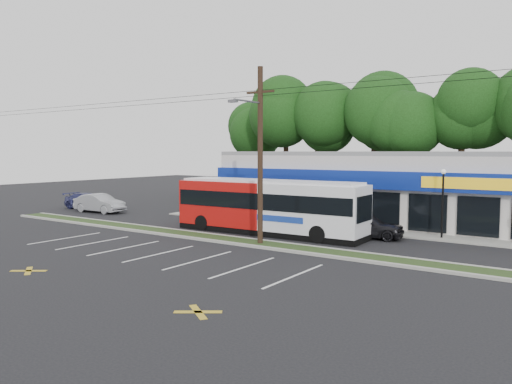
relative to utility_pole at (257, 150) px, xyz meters
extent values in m
plane|color=black|center=(-2.83, -0.93, -5.41)|extent=(120.00, 120.00, 0.00)
cube|color=#2A3E19|center=(-2.83, 0.07, -5.35)|extent=(40.00, 1.60, 0.12)
cube|color=#9E9E93|center=(-2.83, -0.78, -5.34)|extent=(40.00, 0.25, 0.14)
cube|color=#9E9E93|center=(-2.83, 0.92, -5.34)|extent=(40.00, 0.25, 0.14)
cube|color=#9E9E93|center=(2.17, 8.07, -5.36)|extent=(32.00, 2.20, 0.10)
cube|color=beige|center=(2.67, 15.07, -2.91)|extent=(25.00, 12.00, 5.00)
cube|color=#102A99|center=(2.67, 8.82, -2.01)|extent=(25.00, 0.50, 1.20)
cube|color=black|center=(2.67, 9.01, -4.01)|extent=(24.00, 0.12, 2.40)
cube|color=yellow|center=(9.67, 8.55, -2.01)|extent=(6.00, 0.06, 0.70)
cube|color=gray|center=(2.67, 15.07, -0.26)|extent=(25.00, 12.00, 0.30)
cylinder|color=black|center=(0.17, 0.07, -0.41)|extent=(0.30, 0.30, 10.00)
cube|color=black|center=(0.17, 0.07, 3.19)|extent=(1.80, 0.12, 0.12)
cylinder|color=#59595E|center=(0.17, -1.13, 2.59)|extent=(0.10, 2.40, 0.10)
cube|color=#59595E|center=(0.17, -2.43, 2.49)|extent=(0.50, 0.25, 0.15)
cylinder|color=black|center=(-2.83, 0.07, 3.29)|extent=(50.00, 0.02, 0.02)
cylinder|color=black|center=(-2.83, 0.07, 2.99)|extent=(50.00, 0.02, 0.02)
cylinder|color=black|center=(8.17, 7.87, -3.41)|extent=(0.12, 0.12, 4.00)
sphere|color=silver|center=(8.17, 7.87, -1.31)|extent=(0.30, 0.30, 0.30)
cylinder|color=black|center=(-18.83, 25.07, -2.55)|extent=(0.56, 0.56, 5.72)
sphere|color=black|center=(-18.83, 25.07, 3.04)|extent=(6.76, 6.76, 6.76)
cylinder|color=black|center=(-13.83, 25.07, -2.55)|extent=(0.56, 0.56, 5.72)
sphere|color=black|center=(-13.83, 25.07, 3.04)|extent=(6.76, 6.76, 6.76)
cylinder|color=black|center=(-8.83, 25.07, -2.55)|extent=(0.56, 0.56, 5.72)
sphere|color=black|center=(-8.83, 25.07, 3.04)|extent=(6.76, 6.76, 6.76)
cylinder|color=black|center=(-3.83, 25.07, -2.55)|extent=(0.56, 0.56, 5.72)
sphere|color=black|center=(-3.83, 25.07, 3.04)|extent=(6.76, 6.76, 6.76)
cylinder|color=black|center=(1.17, 25.07, -2.55)|extent=(0.56, 0.56, 5.72)
sphere|color=black|center=(1.17, 25.07, 3.04)|extent=(6.76, 6.76, 6.76)
cylinder|color=black|center=(6.17, 25.07, -2.55)|extent=(0.56, 0.56, 5.72)
sphere|color=black|center=(6.17, 25.07, 3.04)|extent=(6.76, 6.76, 6.76)
cube|color=#B4100D|center=(-4.79, 3.49, -3.56)|extent=(6.51, 2.85, 2.95)
cube|color=white|center=(1.65, 3.66, -3.56)|extent=(6.51, 2.85, 2.95)
cube|color=black|center=(-1.57, 3.57, -5.21)|extent=(12.95, 2.97, 0.38)
cube|color=black|center=(-1.57, 3.57, -3.21)|extent=(12.70, 3.07, 1.02)
cube|color=black|center=(4.90, 3.74, -3.37)|extent=(0.12, 2.28, 1.50)
cube|color=#193899|center=(0.08, 2.26, -4.18)|extent=(3.22, 0.11, 0.38)
cube|color=white|center=(-1.57, 3.57, -2.03)|extent=(12.30, 2.74, 0.19)
cylinder|color=black|center=(-6.05, 2.23, -4.90)|extent=(1.04, 0.33, 1.03)
cylinder|color=black|center=(-6.11, 4.68, -4.90)|extent=(1.04, 0.33, 1.03)
cylinder|color=black|center=(2.59, 2.46, -4.90)|extent=(1.04, 0.33, 1.03)
cylinder|color=black|center=(2.52, 4.90, -4.90)|extent=(1.04, 0.33, 1.03)
imported|color=black|center=(4.16, 5.68, -4.62)|extent=(4.92, 2.64, 1.59)
imported|color=#95969C|center=(-19.83, 4.59, -4.61)|extent=(5.01, 2.07, 1.61)
imported|color=navy|center=(-22.83, 5.60, -4.68)|extent=(5.11, 2.19, 1.47)
imported|color=silver|center=(-0.83, 5.07, -4.48)|extent=(0.80, 0.67, 1.87)
imported|color=beige|center=(0.02, 6.67, -4.51)|extent=(0.91, 0.73, 1.81)
camera|label=1|loc=(15.95, -23.09, -0.10)|focal=35.00mm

